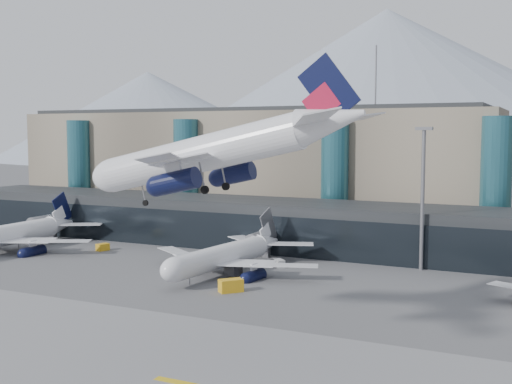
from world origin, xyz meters
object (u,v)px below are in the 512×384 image
veh_b (103,247)px  veh_h (231,286)px  jet_parked_left (19,227)px  veh_c (233,270)px  hero_jet (227,141)px  lightmast_mid (423,190)px  jet_parked_mid (232,247)px  veh_f (20,239)px  veh_g (279,263)px

veh_b → veh_h: size_ratio=0.70×
jet_parked_left → veh_c: (52.44, -2.79, -3.77)m
veh_b → veh_h: veh_h is taller
hero_jet → veh_c: bearing=115.9°
jet_parked_left → veh_b: (16.96, 6.31, -3.98)m
lightmast_mid → jet_parked_mid: 35.35m
veh_f → veh_g: bearing=-121.4°
hero_jet → jet_parked_mid: bearing=116.3°
veh_b → veh_f: veh_f is taller
veh_b → veh_f: size_ratio=0.86×
lightmast_mid → jet_parked_left: size_ratio=0.66×
veh_g → veh_f: bearing=-138.0°
hero_jet → veh_g: bearing=105.6°
jet_parked_mid → veh_h: 15.10m
jet_parked_left → veh_b: bearing=-70.4°
jet_parked_mid → veh_g: jet_parked_mid is taller
hero_jet → jet_parked_mid: size_ratio=1.01×
jet_parked_left → veh_h: 59.09m
jet_parked_mid → veh_c: bearing=-141.9°
lightmast_mid → jet_parked_mid: bearing=-152.7°
jet_parked_left → veh_h: size_ratio=10.72×
hero_jet → jet_parked_mid: hero_jet is taller
veh_c → veh_h: size_ratio=0.94×
veh_b → veh_h: (40.51, -19.57, 0.27)m
hero_jet → veh_b: 72.26m
veh_h → veh_c: bearing=67.5°
veh_c → jet_parked_mid: bearing=152.4°
jet_parked_mid → hero_jet: bearing=-146.4°
veh_f → veh_h: size_ratio=0.82×
jet_parked_left → veh_c: 52.65m
jet_parked_left → jet_parked_mid: bearing=-91.0°
veh_f → veh_g: veh_f is taller
hero_jet → veh_f: hero_jet is taller
veh_f → veh_c: bearing=-130.6°
veh_c → veh_f: size_ratio=1.14×
hero_jet → veh_b: bearing=139.8°
lightmast_mid → veh_c: 36.40m
lightmast_mid → veh_h: bearing=-129.3°
lightmast_mid → veh_f: 88.56m
veh_g → jet_parked_left: bearing=-131.8°
veh_h → veh_b: bearing=106.1°
jet_parked_left → jet_parked_mid: size_ratio=1.09×
veh_g → veh_h: veh_h is taller
jet_parked_mid → veh_c: size_ratio=10.51×
veh_c → veh_f: bearing=-157.6°
veh_b → veh_h: bearing=-98.2°
jet_parked_mid → veh_c: jet_parked_mid is taller
hero_jet → veh_h: size_ratio=9.93×
veh_g → jet_parked_mid: bearing=-90.2°
jet_parked_left → veh_g: (56.92, 6.75, -3.99)m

